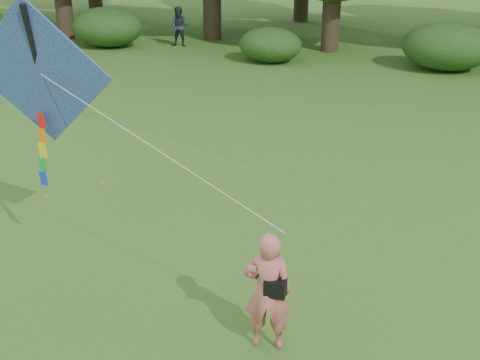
% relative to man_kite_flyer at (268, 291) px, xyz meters
% --- Properties ---
extents(ground, '(100.00, 100.00, 0.00)m').
position_rel_man_kite_flyer_xyz_m(ground, '(-0.68, 0.34, -0.94)').
color(ground, '#265114').
rests_on(ground, ground).
extents(man_kite_flyer, '(0.75, 0.56, 1.87)m').
position_rel_man_kite_flyer_xyz_m(man_kite_flyer, '(0.00, 0.00, 0.00)').
color(man_kite_flyer, '#C9625E').
rests_on(man_kite_flyer, ground).
extents(bystander_left, '(0.95, 0.78, 1.82)m').
position_rel_man_kite_flyer_xyz_m(bystander_left, '(-9.49, 19.17, -0.03)').
color(bystander_left, '#252A31').
rests_on(bystander_left, ground).
extents(crossbody_bag, '(0.43, 0.20, 0.73)m').
position_rel_man_kite_flyer_xyz_m(crossbody_bag, '(0.12, -0.03, 0.12)').
color(crossbody_bag, black).
rests_on(crossbody_bag, ground).
extents(flying_kite, '(5.53, 1.44, 3.20)m').
position_rel_man_kite_flyer_xyz_m(flying_kite, '(-4.03, 0.99, 2.54)').
color(flying_kite, '#275BAA').
rests_on(flying_kite, ground).
extents(shrub_band, '(39.15, 3.22, 1.88)m').
position_rel_man_kite_flyer_xyz_m(shrub_band, '(-1.41, 17.94, -0.08)').
color(shrub_band, '#264919').
rests_on(shrub_band, ground).
extents(fallen_leaves, '(10.92, 15.23, 0.01)m').
position_rel_man_kite_flyer_xyz_m(fallen_leaves, '(-1.78, 5.86, -0.93)').
color(fallen_leaves, olive).
rests_on(fallen_leaves, ground).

